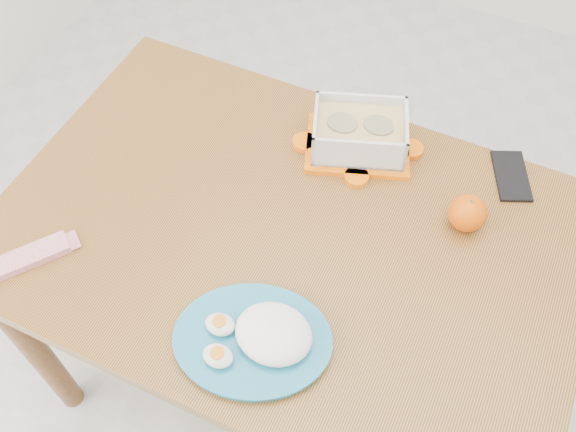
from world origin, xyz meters
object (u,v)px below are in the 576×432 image
at_px(food_container, 359,133).
at_px(smartphone, 511,176).
at_px(rice_plate, 259,337).
at_px(dining_table, 288,258).
at_px(orange_fruit, 468,213).

distance_m(food_container, smartphone, 0.34).
bearing_deg(rice_plate, smartphone, 40.95).
bearing_deg(smartphone, rice_plate, -142.77).
xyz_separation_m(dining_table, rice_plate, (0.05, -0.24, 0.13)).
relative_size(dining_table, orange_fruit, 15.47).
xyz_separation_m(dining_table, smartphone, (0.38, 0.33, 0.10)).
bearing_deg(rice_plate, dining_table, 82.98).
distance_m(dining_table, food_container, 0.31).
bearing_deg(smartphone, dining_table, -161.77).
bearing_deg(smartphone, food_container, 167.11).
relative_size(orange_fruit, smartphone, 0.57).
height_order(food_container, orange_fruit, food_container).
relative_size(food_container, orange_fruit, 3.52).
relative_size(dining_table, smartphone, 8.75).
bearing_deg(orange_fruit, rice_plate, -123.06).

